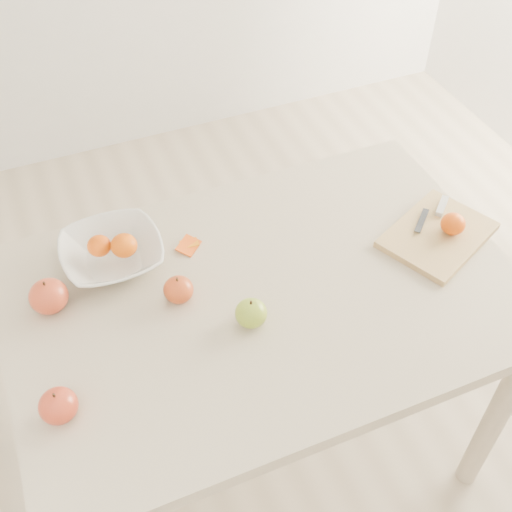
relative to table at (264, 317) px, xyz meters
name	(u,v)px	position (x,y,z in m)	size (l,w,h in m)	color
ground	(262,443)	(0.00, 0.00, -0.65)	(3.50, 3.50, 0.00)	#C6B293
table	(264,317)	(0.00, 0.00, 0.00)	(1.20, 0.80, 0.75)	#C3B093
cutting_board	(438,235)	(0.48, -0.01, 0.11)	(0.28, 0.20, 0.02)	tan
board_tangerine	(453,224)	(0.51, -0.02, 0.14)	(0.06, 0.06, 0.05)	#C83907
fruit_bowl	(112,254)	(-0.30, 0.23, 0.13)	(0.25, 0.25, 0.06)	silver
bowl_tangerine_near	(99,246)	(-0.33, 0.24, 0.16)	(0.06, 0.06, 0.05)	#E83C08
bowl_tangerine_far	(124,245)	(-0.27, 0.21, 0.16)	(0.06, 0.06, 0.06)	orange
orange_peel_a	(189,247)	(-0.12, 0.21, 0.10)	(0.06, 0.04, 0.00)	#DF500F
orange_peel_b	(189,244)	(-0.11, 0.21, 0.10)	(0.04, 0.04, 0.00)	orange
paring_knife	(439,208)	(0.53, 0.06, 0.12)	(0.15, 0.10, 0.01)	silver
apple_green	(251,313)	(-0.06, -0.08, 0.13)	(0.07, 0.07, 0.07)	#598B1E
apple_red_b	(178,290)	(-0.19, 0.05, 0.13)	(0.07, 0.07, 0.06)	maroon
apple_red_d	(58,406)	(-0.50, -0.15, 0.13)	(0.08, 0.08, 0.07)	#A01613
apple_red_a	(49,296)	(-0.47, 0.14, 0.14)	(0.09, 0.09, 0.08)	maroon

